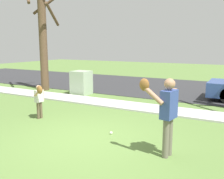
{
  "coord_description": "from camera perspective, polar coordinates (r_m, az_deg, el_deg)",
  "views": [
    {
      "loc": [
        3.42,
        -4.91,
        2.32
      ],
      "look_at": [
        -0.13,
        1.6,
        1.0
      ],
      "focal_mm": 40.22,
      "sensor_mm": 36.0,
      "label": 1
    }
  ],
  "objects": [
    {
      "name": "ground_plane",
      "position": [
        9.38,
        6.29,
        -4.31
      ],
      "size": [
        48.0,
        48.0,
        0.0
      ],
      "primitive_type": "plane",
      "color": "#567538"
    },
    {
      "name": "street_tree_far",
      "position": [
        13.43,
        -15.52,
        13.05
      ],
      "size": [
        1.85,
        1.89,
        5.86
      ],
      "color": "brown",
      "rests_on": "ground"
    },
    {
      "name": "person_adult",
      "position": [
        5.28,
        12.26,
        -4.35
      ],
      "size": [
        0.74,
        0.58,
        1.66
      ],
      "rotation": [
        0.0,
        0.0,
        2.97
      ],
      "color": "#6B6656",
      "rests_on": "ground"
    },
    {
      "name": "sidewalk_strip",
      "position": [
        9.46,
        6.52,
        -4.0
      ],
      "size": [
        36.0,
        1.2,
        0.06
      ],
      "primitive_type": "cube",
      "color": "#B2B2AD",
      "rests_on": "ground"
    },
    {
      "name": "person_child",
      "position": [
        8.17,
        -16.21,
        -1.63
      ],
      "size": [
        0.47,
        0.49,
        1.12
      ],
      "rotation": [
        0.0,
        0.0,
        6.11
      ],
      "color": "brown",
      "rests_on": "ground"
    },
    {
      "name": "baseball",
      "position": [
        6.7,
        -0.2,
        -9.84
      ],
      "size": [
        0.07,
        0.07,
        0.07
      ],
      "primitive_type": "sphere",
      "color": "white",
      "rests_on": "ground"
    },
    {
      "name": "utility_cabinet",
      "position": [
        11.98,
        -6.99,
        1.55
      ],
      "size": [
        0.81,
        0.79,
        1.12
      ],
      "primitive_type": "cube",
      "color": "#9EB293",
      "rests_on": "ground"
    },
    {
      "name": "road_surface",
      "position": [
        14.13,
        14.2,
        0.36
      ],
      "size": [
        36.0,
        6.8,
        0.02
      ],
      "primitive_type": "cube",
      "color": "#2D2D30",
      "rests_on": "ground"
    }
  ]
}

